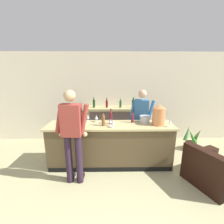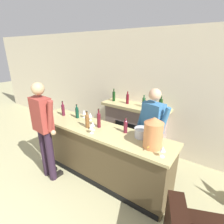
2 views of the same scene
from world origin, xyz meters
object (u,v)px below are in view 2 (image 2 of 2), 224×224
fireplace_stone (134,127)px  wine_bottle_merlot_tall (87,120)px  wine_glass_mid_counter (91,127)px  wine_bottle_cabernet_heavy (77,112)px  wine_glass_front_left (90,115)px  ice_bucket_steel (142,133)px  person_bartender (152,131)px  wine_glass_back_row (84,112)px  wine_bottle_chardonnay_pale (126,126)px  copper_dispenser (153,132)px  wine_glass_near_bucket (163,149)px  wine_bottle_riesling_slim (99,119)px  wine_bottle_port_short (63,109)px  wine_glass_front_right (93,124)px  person_customer (44,128)px

fireplace_stone → wine_bottle_merlot_tall: fireplace_stone is taller
wine_bottle_merlot_tall → wine_glass_mid_counter: bearing=-31.4°
wine_bottle_cabernet_heavy → wine_glass_front_left: (0.31, 0.05, -0.02)m
ice_bucket_steel → wine_glass_mid_counter: (-0.75, -0.36, 0.04)m
person_bartender → wine_glass_back_row: size_ratio=10.42×
wine_bottle_chardonnay_pale → wine_glass_front_left: bearing=176.2°
copper_dispenser → wine_bottle_chardonnay_pale: bearing=163.3°
wine_glass_front_left → copper_dispenser: bearing=-9.0°
fireplace_stone → wine_bottle_merlot_tall: (-0.26, -1.33, 0.56)m
wine_glass_mid_counter → wine_glass_near_bucket: size_ratio=1.08×
wine_bottle_riesling_slim → ice_bucket_steel: bearing=7.3°
person_bartender → wine_bottle_chardonnay_pale: size_ratio=6.15×
wine_bottle_port_short → wine_glass_mid_counter: 1.08m
ice_bucket_steel → wine_bottle_chardonnay_pale: bearing=-177.6°
fireplace_stone → ice_bucket_steel: 1.40m
wine_bottle_merlot_tall → wine_glass_front_right: 0.16m
wine_glass_back_row → wine_bottle_riesling_slim: bearing=-18.8°
wine_glass_front_right → wine_glass_near_bucket: (1.27, -0.07, 0.00)m
ice_bucket_steel → wine_glass_near_bucket: bearing=-35.6°
wine_bottle_riesling_slim → wine_bottle_cabernet_heavy: bearing=172.0°
person_customer → wine_glass_back_row: bearing=78.3°
person_customer → wine_glass_front_left: bearing=64.2°
person_customer → ice_bucket_steel: person_customer is taller
wine_glass_mid_counter → wine_glass_back_row: wine_glass_mid_counter is taller
fireplace_stone → wine_glass_back_row: 1.31m
copper_dispenser → wine_glass_front_right: (-1.06, -0.08, -0.12)m
wine_glass_front_left → wine_bottle_port_short: bearing=-169.1°
wine_bottle_chardonnay_pale → wine_glass_mid_counter: bearing=-142.5°
copper_dispenser → wine_bottle_port_short: (-2.04, 0.10, -0.09)m
person_bartender → wine_glass_back_row: 1.40m
wine_bottle_merlot_tall → wine_glass_near_bucket: wine_bottle_merlot_tall is taller
wine_bottle_chardonnay_pale → wine_bottle_port_short: bearing=-177.3°
fireplace_stone → wine_bottle_cabernet_heavy: bearing=-123.6°
copper_dispenser → wine_glass_near_bucket: size_ratio=2.95×
wine_bottle_riesling_slim → wine_bottle_merlot_tall: 0.21m
wine_bottle_cabernet_heavy → wine_bottle_merlot_tall: 0.53m
person_customer → wine_glass_front_right: 0.86m
copper_dispenser → wine_bottle_port_short: 2.05m
ice_bucket_steel → copper_dispenser: bearing=-34.4°
person_bartender → copper_dispenser: (0.25, -0.59, 0.28)m
fireplace_stone → wine_bottle_port_short: fireplace_stone is taller
wine_bottle_cabernet_heavy → wine_glass_front_left: size_ratio=1.79×
person_customer → wine_glass_front_left: 0.88m
wine_bottle_chardonnay_pale → wine_bottle_cabernet_heavy: bearing=179.9°
wine_bottle_cabernet_heavy → wine_bottle_chardonnay_pale: bearing=-0.1°
person_customer → person_bartender: (1.52, 1.15, -0.07)m
fireplace_stone → person_customer: (-0.81, -1.84, 0.45)m
wine_bottle_chardonnay_pale → wine_glass_front_right: bearing=-153.8°
person_bartender → wine_bottle_port_short: 1.87m
ice_bucket_steel → wine_glass_front_right: (-0.80, -0.26, 0.03)m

